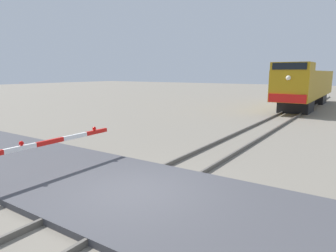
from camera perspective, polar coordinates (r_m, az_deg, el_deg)
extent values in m
plane|color=gray|center=(8.34, -6.19, -13.17)|extent=(160.00, 160.00, 0.00)
cube|color=#59544C|center=(8.76, -9.88, -11.57)|extent=(0.08, 80.00, 0.15)
cube|color=#59544C|center=(7.91, -2.09, -13.89)|extent=(0.08, 80.00, 0.15)
cube|color=#47474C|center=(8.31, -6.20, -12.66)|extent=(36.00, 4.66, 0.16)
cube|color=black|center=(27.56, 23.24, 3.58)|extent=(2.41, 3.20, 1.05)
cube|color=black|center=(36.25, 25.87, 4.78)|extent=(2.41, 3.20, 1.05)
cube|color=#B28414|center=(31.80, 24.96, 7.35)|extent=(2.83, 16.06, 2.40)
cube|color=#B28414|center=(25.17, 22.77, 10.44)|extent=(2.77, 2.64, 0.62)
cube|color=black|center=(23.85, 22.13, 10.54)|extent=(2.41, 0.06, 0.49)
cube|color=red|center=(23.91, 21.74, 4.91)|extent=(2.69, 0.08, 0.64)
sphere|color=#F2EACC|center=(23.83, 21.98, 8.51)|extent=(0.36, 0.36, 0.36)
cube|color=white|center=(9.78, -26.38, -3.83)|extent=(0.10, 0.99, 0.14)
cube|color=red|center=(10.29, -21.61, -2.83)|extent=(0.10, 0.99, 0.14)
cube|color=white|center=(10.87, -17.33, -1.91)|extent=(0.10, 0.99, 0.14)
cube|color=red|center=(11.50, -13.50, -1.08)|extent=(0.10, 0.99, 0.14)
sphere|color=red|center=(9.77, -26.20, -2.98)|extent=(0.14, 0.14, 0.14)
sphere|color=red|center=(11.41, -13.90, -0.47)|extent=(0.14, 0.14, 0.14)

